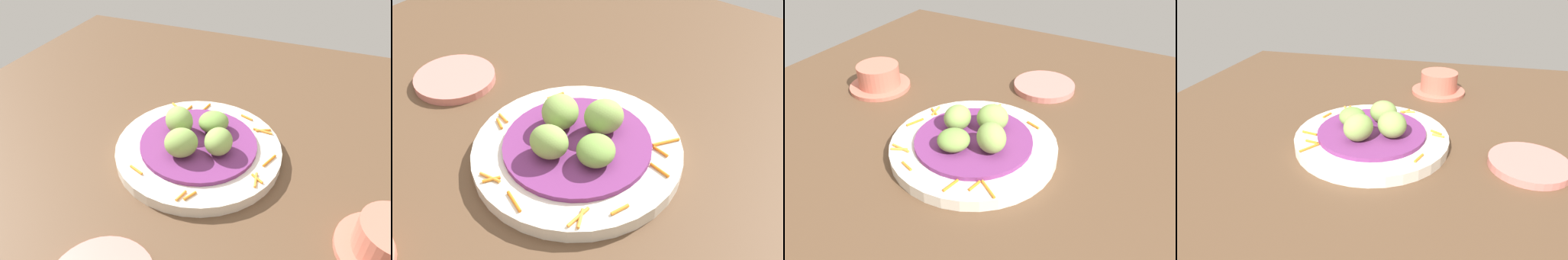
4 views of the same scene
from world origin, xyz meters
TOP-DOWN VIEW (x-y plane):
  - table_surface at (0.00, 0.00)cm, footprint 110.00×110.00cm
  - main_plate at (-0.05, 2.96)cm, footprint 27.16×27.16cm
  - cabbage_bed at (-0.05, 2.96)cm, footprint 19.12×19.12cm
  - carrot_garnish at (3.26, 4.74)cm, footprint 21.71×24.83cm
  - guac_scoop_left at (-1.35, -0.91)cm, footprint 7.02×6.93cm
  - guac_scoop_center at (3.82, 1.66)cm, footprint 4.64×5.21cm
  - guac_scoop_right at (1.24, 6.84)cm, footprint 6.93×6.87cm
  - guac_scoop_back at (-3.93, 4.26)cm, footprint 6.80×6.73cm
  - side_plate_small at (-1.74, -23.32)cm, footprint 12.70×12.70cm
  - terracotta_bowl at (28.69, -6.58)cm, footprint 12.59×12.59cm

SIDE VIEW (x-z plane):
  - table_surface at x=0.00cm, z-range 0.00..2.00cm
  - side_plate_small at x=-1.74cm, z-range 2.00..3.26cm
  - main_plate at x=-0.05cm, z-range 2.00..3.95cm
  - carrot_garnish at x=3.26cm, z-range 3.95..4.35cm
  - terracotta_bowl at x=28.69cm, z-range 1.67..6.86cm
  - cabbage_bed at x=-0.05cm, z-range 3.95..4.69cm
  - guac_scoop_right at x=1.24cm, z-range 4.69..8.01cm
  - guac_scoop_center at x=3.82cm, z-range 4.69..8.84cm
  - guac_scoop_left at x=-1.35cm, z-range 4.69..9.18cm
  - guac_scoop_back at x=-3.93cm, z-range 4.69..9.36cm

